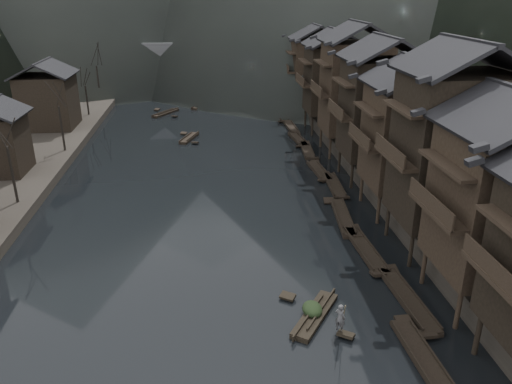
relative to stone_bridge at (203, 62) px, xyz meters
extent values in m
plane|color=black|center=(0.00, -72.00, -5.11)|extent=(300.00, 300.00, 0.00)
cube|color=#2D2823|center=(35.00, -32.00, -4.21)|extent=(40.00, 200.00, 1.80)
cylinder|color=black|center=(14.20, -77.60, -3.81)|extent=(0.30, 0.30, 2.90)
cube|color=black|center=(13.30, -80.00, 0.98)|extent=(1.20, 5.70, 0.25)
cylinder|color=black|center=(14.20, -75.40, -3.81)|extent=(0.30, 0.30, 2.90)
cylinder|color=black|center=(14.20, -70.60, -3.81)|extent=(0.30, 0.30, 2.90)
cylinder|color=black|center=(16.95, -75.40, -3.81)|extent=(0.30, 0.30, 2.90)
cylinder|color=black|center=(16.95, -70.60, -3.81)|extent=(0.30, 0.30, 2.90)
cube|color=black|center=(17.30, -73.00, 1.75)|extent=(7.00, 6.00, 8.51)
cube|color=black|center=(13.30, -73.00, 1.32)|extent=(1.20, 5.70, 0.25)
cylinder|color=black|center=(14.20, -68.40, -3.81)|extent=(0.30, 0.30, 2.90)
cylinder|color=black|center=(14.20, -63.60, -3.81)|extent=(0.30, 0.30, 2.90)
cylinder|color=black|center=(16.95, -68.40, -3.81)|extent=(0.30, 0.30, 2.90)
cylinder|color=black|center=(16.95, -63.60, -3.81)|extent=(0.30, 0.30, 2.90)
cube|color=black|center=(17.30, -66.00, 2.74)|extent=(7.00, 6.00, 10.51)
cube|color=black|center=(13.30, -66.00, 2.22)|extent=(1.20, 5.70, 0.25)
cylinder|color=black|center=(14.20, -61.40, -3.81)|extent=(0.30, 0.30, 2.90)
cylinder|color=black|center=(14.20, -56.60, -3.81)|extent=(0.30, 0.30, 2.90)
cylinder|color=black|center=(16.95, -61.40, -3.81)|extent=(0.30, 0.30, 2.90)
cylinder|color=black|center=(16.95, -56.60, -3.81)|extent=(0.30, 0.30, 2.90)
cube|color=black|center=(17.30, -59.00, 1.70)|extent=(7.00, 6.00, 8.42)
cube|color=black|center=(13.30, -59.00, 1.28)|extent=(1.20, 5.70, 0.25)
cylinder|color=black|center=(14.20, -53.40, -3.81)|extent=(0.30, 0.30, 2.90)
cylinder|color=black|center=(14.20, -48.60, -3.81)|extent=(0.30, 0.30, 2.90)
cylinder|color=black|center=(16.95, -53.40, -3.81)|extent=(0.30, 0.30, 2.90)
cylinder|color=black|center=(16.95, -48.60, -3.81)|extent=(0.30, 0.30, 2.90)
cube|color=black|center=(17.30, -51.00, 2.20)|extent=(7.00, 6.00, 9.42)
cube|color=black|center=(13.30, -51.00, 1.73)|extent=(1.20, 5.70, 0.25)
cylinder|color=black|center=(14.20, -44.40, -3.81)|extent=(0.30, 0.30, 2.90)
cylinder|color=black|center=(14.20, -39.60, -3.81)|extent=(0.30, 0.30, 2.90)
cylinder|color=black|center=(16.95, -44.40, -3.81)|extent=(0.30, 0.30, 2.90)
cylinder|color=black|center=(16.95, -39.60, -3.81)|extent=(0.30, 0.30, 2.90)
cube|color=black|center=(17.30, -42.00, 2.56)|extent=(7.00, 6.00, 10.14)
cube|color=black|center=(13.30, -42.00, 2.05)|extent=(1.20, 5.70, 0.25)
cylinder|color=black|center=(14.20, -34.40, -3.81)|extent=(0.30, 0.30, 2.90)
cylinder|color=black|center=(14.20, -29.60, -3.81)|extent=(0.30, 0.30, 2.90)
cylinder|color=black|center=(16.95, -34.40, -3.81)|extent=(0.30, 0.30, 2.90)
cylinder|color=black|center=(16.95, -29.60, -3.81)|extent=(0.30, 0.30, 2.90)
cube|color=black|center=(17.30, -32.00, 1.82)|extent=(7.00, 6.00, 8.66)
cube|color=black|center=(13.30, -32.00, 1.39)|extent=(1.20, 5.70, 0.25)
cylinder|color=black|center=(14.20, -22.40, -3.81)|extent=(0.30, 0.30, 2.90)
cylinder|color=black|center=(14.20, -17.60, -3.81)|extent=(0.30, 0.30, 2.90)
cylinder|color=black|center=(16.95, -22.40, -3.81)|extent=(0.30, 0.30, 2.90)
cylinder|color=black|center=(16.95, -17.60, -3.81)|extent=(0.30, 0.30, 2.90)
cube|color=black|center=(17.30, -20.00, 1.69)|extent=(7.00, 6.00, 8.40)
cube|color=black|center=(13.30, -20.00, 1.27)|extent=(1.20, 5.70, 0.25)
cube|color=black|center=(-20.50, -30.00, -0.51)|extent=(6.50, 6.50, 6.80)
cylinder|color=black|center=(-17.00, -56.01, -1.37)|extent=(0.24, 0.24, 5.08)
cylinder|color=black|center=(-17.00, -41.00, -1.34)|extent=(0.24, 0.24, 5.14)
cylinder|color=black|center=(-17.00, -23.35, -1.82)|extent=(0.24, 0.24, 4.18)
cylinder|color=black|center=(-17.00, -11.82, -1.21)|extent=(0.24, 0.24, 5.39)
cube|color=black|center=(11.20, -78.33, -4.96)|extent=(1.35, 7.39, 0.30)
cube|color=black|center=(11.20, -78.33, -4.78)|extent=(1.40, 7.24, 0.10)
cube|color=black|center=(11.33, -74.80, -4.82)|extent=(0.97, 0.93, 0.36)
cube|color=black|center=(12.43, -72.55, -4.96)|extent=(1.48, 7.31, 0.30)
cube|color=black|center=(12.43, -72.55, -4.78)|extent=(1.53, 7.16, 0.10)
cube|color=black|center=(12.61, -69.08, -4.82)|extent=(0.98, 0.94, 0.36)
cube|color=black|center=(12.24, -76.03, -4.82)|extent=(0.98, 0.94, 0.36)
cube|color=black|center=(11.70, -66.02, -4.96)|extent=(1.43, 7.27, 0.30)
cube|color=black|center=(11.70, -66.02, -4.78)|extent=(1.48, 7.13, 0.10)
cube|color=black|center=(11.86, -62.55, -4.82)|extent=(0.97, 0.93, 0.36)
cube|color=black|center=(11.54, -69.48, -4.82)|extent=(0.97, 0.93, 0.36)
cube|color=black|center=(11.51, -60.35, -4.96)|extent=(1.83, 7.46, 0.30)
cube|color=black|center=(11.51, -60.35, -4.78)|extent=(1.87, 7.32, 0.10)
cube|color=black|center=(11.16, -56.82, -4.82)|extent=(1.02, 0.99, 0.36)
cube|color=black|center=(11.87, -63.88, -4.82)|extent=(1.02, 0.99, 0.36)
cube|color=black|center=(12.60, -52.95, -4.96)|extent=(1.43, 6.63, 0.30)
cube|color=black|center=(12.60, -52.95, -4.78)|extent=(1.48, 6.50, 0.10)
cube|color=black|center=(12.44, -49.80, -4.82)|extent=(0.97, 0.86, 0.34)
cube|color=black|center=(12.76, -56.11, -4.82)|extent=(0.97, 0.86, 0.34)
cube|color=black|center=(11.99, -48.72, -4.96)|extent=(1.55, 5.99, 0.30)
cube|color=black|center=(11.99, -48.72, -4.78)|extent=(1.59, 5.88, 0.10)
cube|color=black|center=(12.21, -45.89, -4.82)|extent=(0.99, 0.80, 0.32)
cube|color=black|center=(11.78, -51.56, -4.82)|extent=(0.99, 0.80, 0.32)
cube|color=black|center=(12.16, -41.30, -4.96)|extent=(1.62, 6.77, 0.30)
cube|color=black|center=(12.16, -41.30, -4.78)|extent=(1.67, 6.64, 0.10)
cube|color=black|center=(11.91, -38.09, -4.82)|extent=(1.00, 0.90, 0.34)
cube|color=black|center=(12.42, -44.51, -4.82)|extent=(1.00, 0.90, 0.34)
cube|color=black|center=(11.91, -36.79, -4.96)|extent=(1.76, 6.18, 0.30)
cube|color=black|center=(11.91, -36.79, -4.78)|extent=(1.80, 6.07, 0.10)
cube|color=black|center=(12.23, -33.88, -4.82)|extent=(1.01, 0.85, 0.33)
cube|color=black|center=(11.59, -39.70, -4.82)|extent=(1.01, 0.85, 0.33)
cube|color=black|center=(11.99, -30.67, -4.96)|extent=(1.23, 6.17, 0.30)
cube|color=black|center=(11.99, -30.67, -4.78)|extent=(1.28, 6.05, 0.10)
cube|color=black|center=(12.06, -27.72, -4.82)|extent=(0.95, 0.78, 0.33)
cube|color=black|center=(11.93, -33.62, -4.82)|extent=(0.95, 0.78, 0.33)
cube|color=black|center=(11.37, -24.62, -4.96)|extent=(1.62, 5.93, 0.30)
cube|color=black|center=(11.37, -24.62, -4.78)|extent=(1.67, 5.81, 0.10)
cube|color=black|center=(11.62, -21.82, -4.82)|extent=(1.00, 0.81, 0.32)
cube|color=black|center=(11.12, -27.42, -4.82)|extent=(1.00, 0.81, 0.32)
cube|color=black|center=(11.72, -16.83, -4.96)|extent=(1.46, 7.42, 0.30)
cube|color=black|center=(11.72, -16.83, -4.78)|extent=(1.51, 7.27, 0.10)
cube|color=black|center=(11.54, -13.29, -4.82)|extent=(0.98, 0.95, 0.36)
cube|color=black|center=(11.89, -20.36, -4.82)|extent=(0.98, 0.95, 0.36)
cube|color=black|center=(11.84, -12.03, -4.96)|extent=(1.88, 5.92, 0.30)
cube|color=black|center=(11.84, -12.03, -4.78)|extent=(1.92, 5.81, 0.10)
cube|color=black|center=(11.46, -9.26, -4.82)|extent=(1.02, 0.84, 0.32)
cube|color=black|center=(12.22, -14.80, -4.82)|extent=(1.02, 0.84, 0.32)
cube|color=black|center=(-2.10, -34.66, -4.96)|extent=(2.56, 4.96, 0.30)
cube|color=black|center=(-2.10, -34.66, -4.78)|extent=(2.57, 4.89, 0.10)
cube|color=black|center=(-2.87, -32.43, -4.82)|extent=(1.00, 0.86, 0.30)
cube|color=black|center=(-1.32, -36.88, -4.82)|extent=(1.00, 0.86, 0.30)
cube|color=black|center=(-6.11, -20.18, -4.96)|extent=(3.98, 5.47, 0.30)
cube|color=black|center=(-6.11, -20.18, -4.78)|extent=(3.96, 5.40, 0.10)
cube|color=black|center=(-7.61, -17.81, -4.82)|extent=(1.11, 1.07, 0.32)
cube|color=black|center=(-4.60, -22.55, -4.82)|extent=(1.11, 1.07, 0.32)
cube|color=black|center=(-0.75, -15.58, -4.96)|extent=(2.94, 5.04, 0.30)
cube|color=black|center=(-0.75, -15.58, -4.78)|extent=(2.94, 4.97, 0.10)
cube|color=black|center=(-1.71, -13.35, -4.82)|extent=(1.03, 0.92, 0.30)
cube|color=black|center=(0.22, -17.81, -4.82)|extent=(1.03, 0.92, 0.30)
cube|color=#4C4C4F|center=(0.00, 0.00, 2.09)|extent=(40.00, 6.00, 1.60)
cube|color=#4C4C4F|center=(0.00, -2.70, 3.39)|extent=(40.00, 0.50, 1.00)
cube|color=#4C4C4F|center=(0.00, 2.70, 3.39)|extent=(40.00, 0.50, 1.00)
cube|color=#4C4C4F|center=(-14.00, 0.00, -1.91)|extent=(3.20, 6.00, 6.40)
cube|color=#4C4C4F|center=(-4.50, 0.00, -1.91)|extent=(3.20, 6.00, 6.40)
cube|color=#4C4C4F|center=(4.50, 0.00, -1.91)|extent=(3.20, 6.00, 6.40)
cube|color=#4C4C4F|center=(14.00, 0.00, -1.91)|extent=(3.20, 6.00, 6.40)
cube|color=black|center=(6.30, -73.58, -4.96)|extent=(3.70, 4.83, 0.30)
cube|color=black|center=(6.30, -73.58, -4.78)|extent=(3.69, 4.77, 0.10)
cube|color=black|center=(4.97, -71.56, -4.82)|extent=(1.13, 1.04, 0.30)
cube|color=black|center=(7.64, -75.61, -4.82)|extent=(1.13, 1.04, 0.30)
ellipsoid|color=black|center=(6.16, -73.37, -4.31)|extent=(1.21, 1.58, 0.73)
imported|color=#525254|center=(7.36, -75.19, -3.79)|extent=(0.75, 0.74, 1.75)
cylinder|color=#8C7A51|center=(7.56, -75.19, -1.33)|extent=(0.86, 2.85, 3.19)
camera|label=1|loc=(0.30, -97.91, 13.23)|focal=35.00mm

